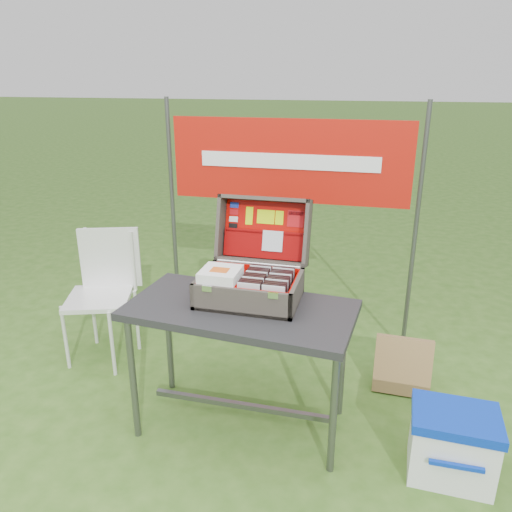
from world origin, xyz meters
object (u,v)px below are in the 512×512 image
(suitcase, at_px, (252,254))
(cooler, at_px, (452,444))
(table, at_px, (241,368))
(chair, at_px, (99,300))
(cardboard_box, at_px, (403,366))

(suitcase, bearing_deg, cooler, -13.56)
(table, distance_m, chair, 1.18)
(cooler, height_order, chair, chair)
(cooler, relative_size, cardboard_box, 1.13)
(suitcase, xyz_separation_m, cooler, (1.05, -0.25, -0.78))
(suitcase, xyz_separation_m, cardboard_box, (0.84, 0.39, -0.78))
(chair, relative_size, cardboard_box, 2.48)
(chair, bearing_deg, cooler, -33.26)
(suitcase, distance_m, chair, 1.27)
(cooler, relative_size, chair, 0.45)
(cooler, xyz_separation_m, chair, (-2.18, 0.54, 0.26))
(table, bearing_deg, chair, 163.55)
(table, height_order, cooler, table)
(chair, height_order, cardboard_box, chair)
(table, distance_m, suitcase, 0.62)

